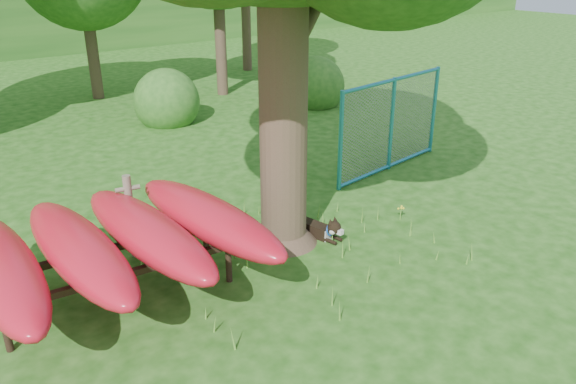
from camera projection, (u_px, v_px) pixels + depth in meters
ground at (328, 286)px, 7.97m from camera, size 80.00×80.00×0.00m
wooden_post at (131, 214)px, 8.50m from camera, size 0.37×0.15×1.34m
kayak_rack at (114, 241)px, 7.35m from camera, size 3.62×3.65×1.16m
husky_dog at (321, 229)px, 9.29m from camera, size 0.38×0.99×0.44m
fence_section at (391, 124)px, 11.91m from camera, size 3.41×0.52×3.34m
wildflower_clump at (401, 209)px, 9.87m from camera, size 0.12×0.10×0.26m
shrub_right at (315, 105)px, 17.44m from camera, size 1.80×1.80×1.80m
shrub_mid at (169, 122)px, 15.64m from camera, size 1.80×1.80×1.80m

